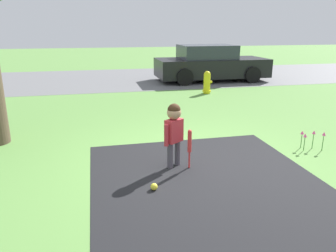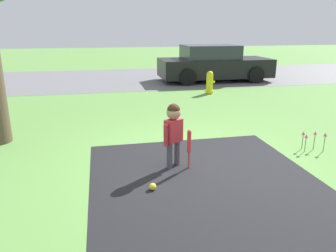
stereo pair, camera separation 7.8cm
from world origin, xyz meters
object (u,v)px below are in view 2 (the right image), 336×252
at_px(sports_ball, 153,187).
at_px(fire_hydrant, 210,83).
at_px(child, 174,126).
at_px(parked_car, 214,64).
at_px(baseball_bat, 189,143).

bearing_deg(sports_ball, fire_hydrant, 64.92).
bearing_deg(child, parked_car, 31.68).
xyz_separation_m(sports_ball, fire_hydrant, (2.80, 5.97, 0.30)).
bearing_deg(fire_hydrant, child, -114.09).
bearing_deg(child, baseball_bat, -62.98).
relative_size(baseball_bat, parked_car, 0.14).
xyz_separation_m(child, parked_car, (3.34, 7.75, 0.01)).
bearing_deg(parked_car, fire_hydrant, -111.58).
height_order(child, baseball_bat, child).
bearing_deg(baseball_bat, sports_ball, -138.30).
relative_size(sports_ball, fire_hydrant, 0.13).
bearing_deg(fire_hydrant, sports_ball, -115.08).
relative_size(baseball_bat, fire_hydrant, 0.85).
bearing_deg(child, fire_hydrant, 30.95).
height_order(sports_ball, parked_car, parked_car).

